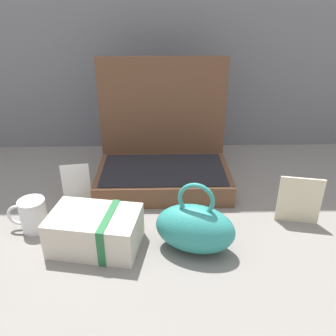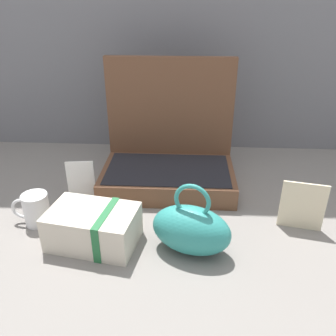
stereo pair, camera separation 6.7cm
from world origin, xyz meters
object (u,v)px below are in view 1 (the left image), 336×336
object	(u,v)px
open_suitcase	(163,157)
coffee_mug	(33,215)
poster_card_right	(76,183)
cream_toiletry_bag	(97,231)
info_card_left	(299,201)
teal_pouch_handbag	(195,228)

from	to	relation	value
open_suitcase	coffee_mug	size ratio (longest dim) A/B	3.99
coffee_mug	poster_card_right	world-z (taller)	poster_card_right
open_suitcase	cream_toiletry_bag	size ratio (longest dim) A/B	1.77
open_suitcase	info_card_left	xyz separation A→B (m)	(0.39, -0.26, -0.02)
info_card_left	poster_card_right	bearing A→B (deg)	-179.53
coffee_mug	info_card_left	bearing A→B (deg)	1.41
teal_pouch_handbag	info_card_left	distance (m)	0.34
open_suitcase	info_card_left	bearing A→B (deg)	-33.18
teal_pouch_handbag	info_card_left	bearing A→B (deg)	20.40
cream_toiletry_bag	info_card_left	distance (m)	0.58
coffee_mug	info_card_left	xyz separation A→B (m)	(0.77, 0.02, 0.03)
coffee_mug	open_suitcase	bearing A→B (deg)	36.36
cream_toiletry_bag	teal_pouch_handbag	bearing A→B (deg)	-3.86
info_card_left	poster_card_right	distance (m)	0.69
info_card_left	cream_toiletry_bag	bearing A→B (deg)	-158.34
teal_pouch_handbag	poster_card_right	size ratio (longest dim) A/B	1.81
open_suitcase	coffee_mug	xyz separation A→B (m)	(-0.37, -0.28, -0.05)
open_suitcase	coffee_mug	distance (m)	0.47
coffee_mug	cream_toiletry_bag	bearing A→B (deg)	-22.47
open_suitcase	cream_toiletry_bag	distance (m)	0.40
cream_toiletry_bag	open_suitcase	bearing A→B (deg)	63.15
poster_card_right	teal_pouch_handbag	bearing A→B (deg)	-42.48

